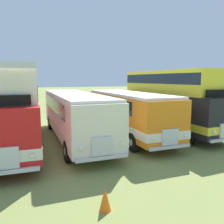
% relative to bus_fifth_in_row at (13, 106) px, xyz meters
% --- Properties ---
extents(bus_fifth_in_row, '(2.72, 10.77, 4.52)m').
position_rel_bus_fifth_in_row_xyz_m(bus_fifth_in_row, '(0.00, 0.00, 0.00)').
color(bus_fifth_in_row, red).
rests_on(bus_fifth_in_row, ground).
extents(bus_sixth_in_row, '(2.67, 11.42, 2.99)m').
position_rel_bus_fifth_in_row_xyz_m(bus_sixth_in_row, '(3.56, 0.50, -0.60)').
color(bus_sixth_in_row, silver).
rests_on(bus_sixth_in_row, ground).
extents(bus_seventh_in_row, '(2.69, 9.80, 2.99)m').
position_rel_bus_fifth_in_row_xyz_m(bus_seventh_in_row, '(7.12, 0.02, -0.61)').
color(bus_seventh_in_row, orange).
rests_on(bus_seventh_in_row, ground).
extents(bus_eighth_in_row, '(2.98, 10.12, 4.49)m').
position_rel_bus_fifth_in_row_xyz_m(bus_eighth_in_row, '(10.68, 0.39, 0.11)').
color(bus_eighth_in_row, black).
rests_on(bus_eighth_in_row, ground).
extents(cone_mid_row, '(0.36, 0.36, 0.70)m').
position_rel_bus_fifth_in_row_xyz_m(cone_mid_row, '(2.76, -8.07, -2.01)').
color(cone_mid_row, orange).
rests_on(cone_mid_row, ground).
extents(rope_fence_line, '(31.01, 0.08, 1.05)m').
position_rel_bus_fifth_in_row_xyz_m(rope_fence_line, '(-1.78, 13.02, -1.67)').
color(rope_fence_line, '#8C704C').
rests_on(rope_fence_line, ground).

